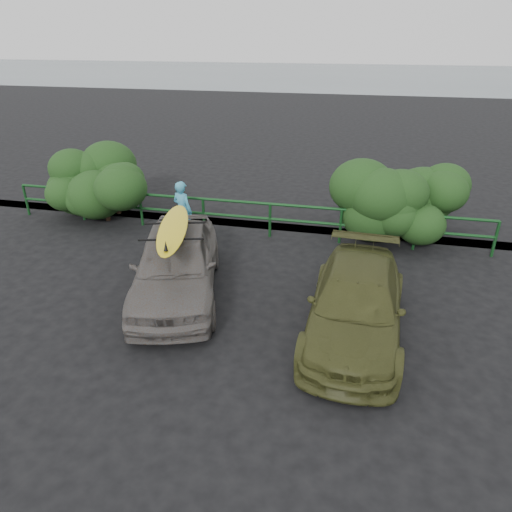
{
  "coord_description": "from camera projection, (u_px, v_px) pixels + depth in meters",
  "views": [
    {
      "loc": [
        3.3,
        -6.98,
        5.35
      ],
      "look_at": [
        1.41,
        1.38,
        1.14
      ],
      "focal_mm": 32.0,
      "sensor_mm": 36.0,
      "label": 1
    }
  ],
  "objects": [
    {
      "name": "shrub_right",
      "position": [
        417.0,
        209.0,
        12.5
      ],
      "size": [
        3.2,
        2.4,
        2.01
      ],
      "primitive_type": null,
      "color": "#1F4117",
      "rests_on": "ground"
    },
    {
      "name": "man",
      "position": [
        183.0,
        211.0,
        12.77
      ],
      "size": [
        0.73,
        0.61,
        1.71
      ],
      "primitive_type": "imported",
      "rotation": [
        0.0,
        0.0,
        2.77
      ],
      "color": "#3E9BBB",
      "rests_on": "ground"
    },
    {
      "name": "shrub_left",
      "position": [
        92.0,
        187.0,
        14.37
      ],
      "size": [
        3.2,
        2.4,
        1.91
      ],
      "primitive_type": null,
      "color": "#1F4117",
      "rests_on": "ground"
    },
    {
      "name": "ocean",
      "position": [
        341.0,
        76.0,
        61.65
      ],
      "size": [
        200.0,
        200.0,
        0.0
      ],
      "primitive_type": "plane",
      "color": "slate",
      "rests_on": "ground"
    },
    {
      "name": "roof_rack",
      "position": [
        173.0,
        231.0,
        9.73
      ],
      "size": [
        1.54,
        1.27,
        0.04
      ],
      "primitive_type": null,
      "rotation": [
        0.0,
        0.0,
        0.28
      ],
      "color": "black",
      "rests_on": "sedan"
    },
    {
      "name": "sedan",
      "position": [
        176.0,
        264.0,
        10.07
      ],
      "size": [
        2.95,
        4.78,
        1.52
      ],
      "primitive_type": "imported",
      "rotation": [
        0.0,
        0.0,
        0.28
      ],
      "color": "#5D5753",
      "rests_on": "ground"
    },
    {
      "name": "surfboard",
      "position": [
        173.0,
        228.0,
        9.7
      ],
      "size": [
        1.37,
        2.94,
        0.09
      ],
      "primitive_type": "ellipsoid",
      "rotation": [
        0.0,
        0.0,
        0.28
      ],
      "color": "gold",
      "rests_on": "roof_rack"
    },
    {
      "name": "olive_vehicle",
      "position": [
        356.0,
        304.0,
        8.81
      ],
      "size": [
        1.99,
        4.47,
        1.27
      ],
      "primitive_type": "imported",
      "rotation": [
        0.0,
        0.0,
        -0.05
      ],
      "color": "#41441E",
      "rests_on": "ground"
    },
    {
      "name": "guardrail",
      "position": [
        236.0,
        217.0,
        13.27
      ],
      "size": [
        14.0,
        0.08,
        1.04
      ],
      "primitive_type": null,
      "color": "#123F18",
      "rests_on": "ground"
    },
    {
      "name": "ground",
      "position": [
        172.0,
        330.0,
        9.12
      ],
      "size": [
        80.0,
        80.0,
        0.0
      ],
      "primitive_type": "plane",
      "color": "black"
    }
  ]
}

